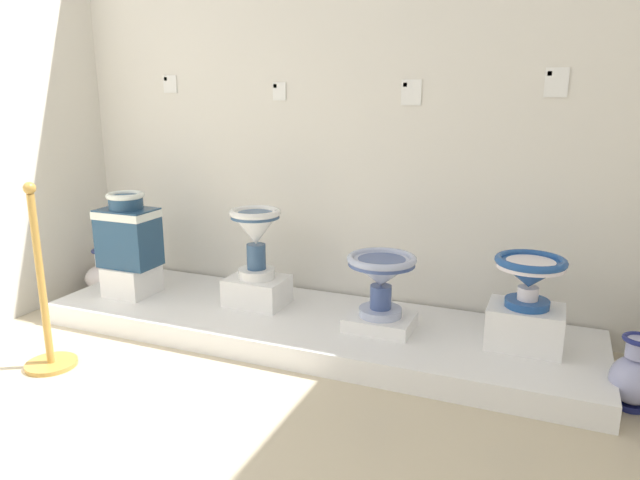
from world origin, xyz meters
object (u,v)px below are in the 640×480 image
Objects in this scene: plinth_block_leftmost at (132,280)px; plinth_block_squat_floral at (380,322)px; info_placard_first at (170,84)px; info_placard_third at (411,92)px; plinth_block_tall_cobalt at (257,291)px; antique_toilet_tall_cobalt at (256,232)px; plinth_block_slender_white at (525,327)px; info_placard_second at (279,91)px; decorative_vase_companion at (634,377)px; stanchion_post_near_left at (46,317)px; antique_toilet_leftmost at (128,230)px; antique_toilet_slender_white at (530,273)px; antique_toilet_squat_floral at (381,273)px; info_placard_fourth at (556,82)px; decorative_vase_corner at (104,276)px.

plinth_block_leftmost is 0.79× the size of plinth_block_squat_floral.
info_placard_first reaches higher than info_placard_third.
plinth_block_tall_cobalt is 0.39m from antique_toilet_tall_cobalt.
plinth_block_slender_white is at bearing -0.89° from antique_toilet_tall_cobalt.
plinth_block_squat_floral is at bearing -29.43° from info_placard_second.
stanchion_post_near_left is at bearing -165.98° from decorative_vase_companion.
plinth_block_tall_cobalt is at bearing 90.00° from antique_toilet_tall_cobalt.
plinth_block_slender_white is at bearing 2.73° from antique_toilet_leftmost.
plinth_block_leftmost is 0.81× the size of plinth_block_tall_cobalt.
antique_toilet_slender_white is at bearing -90.00° from plinth_block_slender_white.
plinth_block_squat_floral is 0.79m from plinth_block_slender_white.
info_placard_second is at bearing 150.57° from antique_toilet_squat_floral.
info_placard_first reaches higher than decorative_vase_companion.
info_placard_second is 1.96m from stanchion_post_near_left.
info_placard_fourth is 3.31m from decorative_vase_corner.
plinth_block_slender_white is 0.38× the size of stanchion_post_near_left.
antique_toilet_slender_white is (0.78, 0.06, 0.08)m from antique_toilet_squat_floral.
decorative_vase_companion is 2.99m from stanchion_post_near_left.
plinth_block_tall_cobalt is at bearing -24.78° from info_placard_first.
plinth_block_slender_white is 1.34m from info_placard_fourth.
antique_toilet_slender_white is at bearing -0.89° from plinth_block_tall_cobalt.
info_placard_third is 0.15× the size of stanchion_post_near_left.
stanchion_post_near_left reaches higher than plinth_block_tall_cobalt.
plinth_block_tall_cobalt is at bearing -154.75° from info_placard_third.
info_placard_second is at bearing 32.69° from antique_toilet_leftmost.
stanchion_post_near_left is at bearing -151.17° from antique_toilet_squat_floral.
decorative_vase_companion is (3.47, -0.32, 0.03)m from decorative_vase_corner.
decorative_vase_corner is (-2.19, -0.32, -1.32)m from info_placard_third.
antique_toilet_slender_white is 2.44× the size of info_placard_third.
info_placard_fourth reaches higher than antique_toilet_squat_floral.
decorative_vase_companion is at bearing -6.52° from plinth_block_tall_cobalt.
antique_toilet_leftmost is 1.77m from plinth_block_squat_floral.
antique_toilet_slender_white is 2.33× the size of info_placard_fourth.
info_placard_second is at bearing -180.00° from info_placard_fourth.
plinth_block_leftmost is 2.89m from info_placard_fourth.
plinth_block_squat_floral is at bearing 2.05° from plinth_block_leftmost.
decorative_vase_companion reaches higher than plinth_block_leftmost.
decorative_vase_corner is at bearing 153.92° from antique_toilet_leftmost.
antique_toilet_tall_cobalt reaches higher than plinth_block_tall_cobalt.
antique_toilet_slender_white is at bearing 156.77° from decorative_vase_companion.
plinth_block_slender_white is at bearing 156.77° from decorative_vase_companion.
info_placard_second is (-0.02, 0.40, 1.24)m from plinth_block_tall_cobalt.
antique_toilet_leftmost reaches higher than plinth_block_tall_cobalt.
decorative_vase_corner is at bearing 177.96° from antique_toilet_slender_white.
decorative_vase_corner is at bearing 175.71° from plinth_block_squat_floral.
info_placard_second is (-0.86, 0.49, 1.29)m from plinth_block_squat_floral.
plinth_block_slender_white is 3.23× the size of info_placard_first.
plinth_block_tall_cobalt is 1.23m from stanchion_post_near_left.
antique_toilet_tall_cobalt is 0.94m from info_placard_second.
info_placard_third is 2.58m from decorative_vase_corner.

